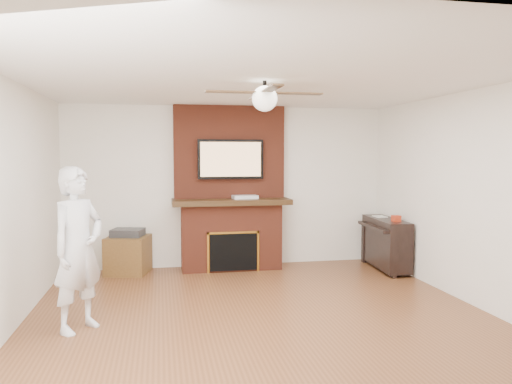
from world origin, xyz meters
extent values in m
cube|color=brown|center=(0.00, 0.00, -0.09)|extent=(5.36, 5.86, 0.18)
cube|color=white|center=(0.00, 0.00, 2.59)|extent=(5.36, 5.86, 0.18)
cube|color=white|center=(0.00, 2.84, 1.25)|extent=(5.36, 0.18, 2.50)
cube|color=white|center=(0.00, -2.84, 1.25)|extent=(5.36, 0.18, 2.50)
cube|color=white|center=(2.59, 0.00, 1.25)|extent=(0.18, 5.86, 2.50)
cube|color=maroon|center=(0.00, 2.50, 0.50)|extent=(1.50, 0.50, 1.00)
cube|color=black|center=(0.00, 2.47, 1.04)|extent=(1.78, 0.64, 0.08)
cube|color=maroon|center=(0.00, 2.65, 1.79)|extent=(1.70, 0.20, 1.42)
cube|color=black|center=(0.00, 2.25, 0.31)|extent=(0.70, 0.06, 0.55)
cube|color=#BF8C2D|center=(0.00, 2.24, 0.60)|extent=(0.78, 0.02, 0.03)
cube|color=#BF8C2D|center=(-0.38, 2.24, 0.31)|extent=(0.03, 0.02, 0.61)
cube|color=#BF8C2D|center=(0.38, 2.24, 0.31)|extent=(0.03, 0.02, 0.61)
cube|color=black|center=(0.00, 2.50, 1.68)|extent=(1.00, 0.07, 0.60)
cube|color=tan|center=(0.00, 2.47, 1.68)|extent=(0.92, 0.01, 0.52)
cylinder|color=black|center=(0.00, 0.00, 2.43)|extent=(0.04, 0.04, 0.14)
sphere|color=white|center=(0.00, 0.00, 2.32)|extent=(0.26, 0.26, 0.26)
cube|color=black|center=(0.33, 0.00, 2.38)|extent=(0.55, 0.11, 0.01)
cube|color=black|center=(0.00, 0.33, 2.38)|extent=(0.11, 0.55, 0.01)
cube|color=black|center=(-0.33, 0.00, 2.38)|extent=(0.55, 0.11, 0.01)
cube|color=black|center=(0.00, -0.33, 2.38)|extent=(0.11, 0.55, 0.01)
imported|color=silver|center=(-1.86, 0.11, 0.82)|extent=(0.69, 0.72, 1.64)
cube|color=brown|center=(-1.54, 2.48, 0.28)|extent=(0.70, 0.70, 0.55)
cube|color=#2B2C2E|center=(-1.54, 2.48, 0.61)|extent=(0.51, 0.45, 0.11)
cube|color=black|center=(2.32, 2.00, 0.41)|extent=(0.43, 1.21, 0.73)
cube|color=black|center=(2.19, 1.47, 0.32)|extent=(0.05, 0.09, 0.64)
cube|color=black|center=(2.19, 2.53, 0.32)|extent=(0.05, 0.09, 0.64)
cube|color=black|center=(2.12, 2.00, 0.66)|extent=(0.20, 1.10, 0.05)
cube|color=silver|center=(2.32, 2.23, 0.78)|extent=(0.16, 0.23, 0.01)
cube|color=#B83016|center=(2.32, 1.68, 0.82)|extent=(0.11, 0.11, 0.09)
cube|color=silver|center=(0.21, 2.45, 1.11)|extent=(0.39, 0.25, 0.05)
cylinder|color=orange|center=(-0.21, 2.36, 0.06)|extent=(0.08, 0.08, 0.12)
cylinder|color=#397930|center=(0.01, 2.34, 0.05)|extent=(0.07, 0.07, 0.10)
cylinder|color=#BFAB98|center=(0.08, 2.34, 0.06)|extent=(0.07, 0.07, 0.12)
cylinder|color=teal|center=(0.28, 2.35, 0.04)|extent=(0.06, 0.06, 0.08)
camera|label=1|loc=(-1.06, -5.01, 1.76)|focal=35.00mm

